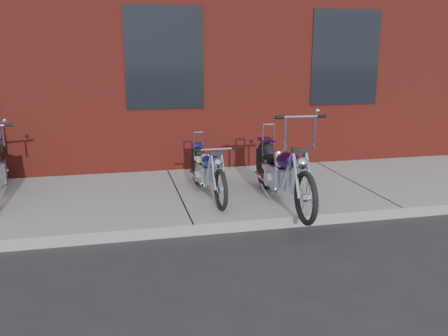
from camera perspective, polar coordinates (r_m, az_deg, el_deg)
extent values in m
plane|color=black|center=(6.15, -3.66, -8.15)|extent=(120.00, 120.00, 0.00)
cube|color=gray|center=(7.53, -5.53, -3.48)|extent=(22.00, 3.00, 0.15)
torus|color=black|center=(7.46, 5.44, 0.06)|extent=(0.16, 0.78, 0.78)
torus|color=black|center=(5.93, 10.38, -4.03)|extent=(0.08, 0.70, 0.70)
cube|color=#98A2B1|center=(6.83, 7.18, -1.35)|extent=(0.31, 0.44, 0.32)
ellipsoid|color=#34105A|center=(6.47, 8.14, 0.66)|extent=(0.29, 0.60, 0.33)
cube|color=black|center=(7.03, 6.48, 0.93)|extent=(0.26, 0.31, 0.06)
cylinder|color=#ADB8CC|center=(5.98, 10.00, -1.06)|extent=(0.05, 0.31, 0.58)
cylinder|color=#ADB8CC|center=(5.96, 9.80, 5.93)|extent=(0.59, 0.04, 0.03)
cylinder|color=#ADB8CC|center=(7.29, 5.71, 3.05)|extent=(0.02, 0.02, 0.52)
cylinder|color=#ADB8CC|center=(7.12, 7.50, -1.90)|extent=(0.06, 0.97, 0.05)
torus|color=black|center=(7.75, -2.94, 0.15)|extent=(0.16, 0.66, 0.65)
torus|color=black|center=(6.42, -0.08, -2.97)|extent=(0.09, 0.59, 0.59)
cube|color=#98A2B1|center=(7.20, -1.90, -0.95)|extent=(0.27, 0.38, 0.27)
ellipsoid|color=blue|center=(6.90, -1.41, 0.65)|extent=(0.26, 0.51, 0.28)
cube|color=beige|center=(7.38, -2.36, 0.85)|extent=(0.23, 0.26, 0.05)
cylinder|color=#ADB8CC|center=(6.46, -0.36, -0.67)|extent=(0.05, 0.26, 0.49)
cylinder|color=#ADB8CC|center=(6.51, -0.63, 2.07)|extent=(0.50, 0.05, 0.03)
cylinder|color=#ADB8CC|center=(7.61, -2.85, 2.55)|extent=(0.02, 0.02, 0.44)
cylinder|color=#ADB8CC|center=(7.45, -1.45, -1.40)|extent=(0.08, 0.82, 0.04)
cylinder|color=#ADB8CC|center=(8.20, -24.76, -1.08)|extent=(0.20, 0.92, 0.05)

